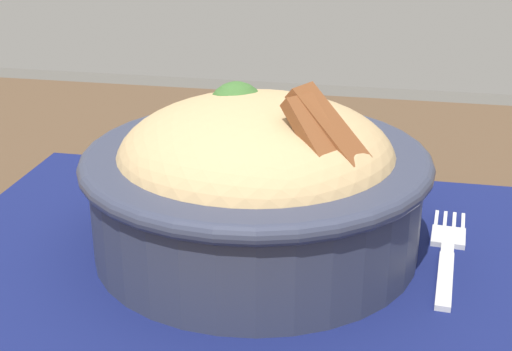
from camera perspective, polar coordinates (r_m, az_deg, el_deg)
placemat at (r=0.48m, az=2.16°, el=-6.34°), size 0.45×0.30×0.00m
bowl at (r=0.47m, az=-0.00°, el=-0.24°), size 0.22×0.22×0.11m
fork at (r=0.49m, az=14.53°, el=-5.66°), size 0.02×0.13×0.00m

